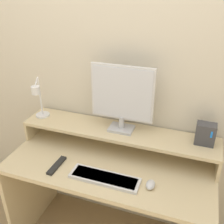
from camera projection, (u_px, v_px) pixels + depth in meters
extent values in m
cube|color=beige|center=(126.00, 72.00, 1.72)|extent=(6.00, 0.05, 2.50)
cube|color=beige|center=(109.00, 165.00, 1.68)|extent=(1.32, 0.59, 0.03)
cube|color=beige|center=(32.00, 185.00, 2.05)|extent=(0.03, 0.59, 0.72)
cube|color=beige|center=(36.00, 125.00, 1.98)|extent=(0.02, 0.25, 0.13)
cube|color=beige|center=(219.00, 161.00, 1.60)|extent=(0.02, 0.25, 0.13)
cube|color=beige|center=(118.00, 131.00, 1.75)|extent=(1.32, 0.25, 0.02)
cube|color=#BCBCC1|center=(121.00, 129.00, 1.75)|extent=(0.16, 0.12, 0.02)
cylinder|color=#BCBCC1|center=(121.00, 122.00, 1.72)|extent=(0.04, 0.04, 0.08)
cube|color=silver|center=(122.00, 93.00, 1.63)|extent=(0.41, 0.02, 0.36)
cube|color=silver|center=(122.00, 94.00, 1.62)|extent=(0.38, 0.01, 0.33)
cylinder|color=silver|center=(43.00, 115.00, 1.93)|extent=(0.10, 0.10, 0.01)
cylinder|color=silver|center=(40.00, 96.00, 1.86)|extent=(0.01, 0.01, 0.28)
cylinder|color=silver|center=(36.00, 82.00, 1.72)|extent=(0.09, 0.15, 0.01)
cylinder|color=silver|center=(36.00, 90.00, 1.66)|extent=(0.06, 0.06, 0.05)
cube|color=#3D3D42|center=(205.00, 134.00, 1.58)|extent=(0.12, 0.07, 0.14)
cube|color=#1972F2|center=(211.00, 135.00, 1.52)|extent=(0.01, 0.00, 0.04)
cube|color=silver|center=(105.00, 178.00, 1.54)|extent=(0.42, 0.12, 0.02)
cube|color=#AFAFB3|center=(105.00, 177.00, 1.54)|extent=(0.39, 0.10, 0.01)
ellipsoid|color=silver|center=(150.00, 185.00, 1.48)|extent=(0.05, 0.08, 0.03)
cube|color=black|center=(57.00, 165.00, 1.65)|extent=(0.04, 0.18, 0.02)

